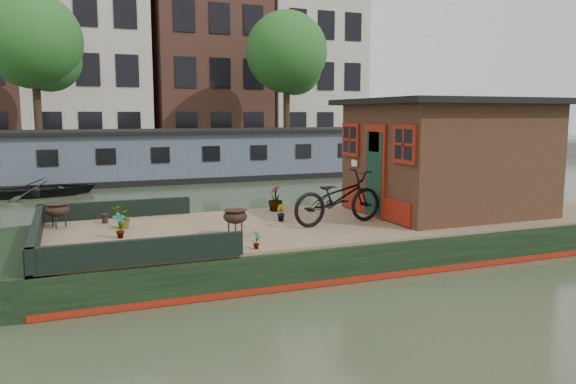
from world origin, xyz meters
name	(u,v)px	position (x,y,z in m)	size (l,w,h in m)	color
ground	(355,250)	(0.00, 0.00, 0.00)	(120.00, 120.00, 0.00)	#333D27
houseboat_hull	(295,242)	(-1.33, 0.00, 0.27)	(14.01, 4.02, 0.60)	black
houseboat_deck	(356,220)	(0.00, 0.00, 0.62)	(11.80, 3.80, 0.05)	#876F53
bow_bulwark	(91,229)	(-5.07, 0.00, 0.82)	(3.00, 4.00, 0.35)	black
cabin	(447,155)	(2.19, 0.00, 1.88)	(4.00, 3.50, 2.42)	black
bicycle	(338,198)	(-0.59, -0.35, 1.16)	(0.68, 1.96, 1.03)	black
potted_plant_a	(120,225)	(-4.62, -0.11, 0.87)	(0.23, 0.16, 0.44)	#9E3A2D
potted_plant_b	(280,213)	(-1.51, 0.33, 0.82)	(0.18, 0.15, 0.33)	maroon
potted_plant_c	(123,218)	(-4.48, 0.73, 0.86)	(0.37, 0.32, 0.41)	brown
potted_plant_d	(275,198)	(-1.19, 1.48, 0.93)	(0.31, 0.31, 0.56)	#984129
potted_plant_e	(256,239)	(-2.70, -1.70, 0.80)	(0.16, 0.11, 0.31)	brown
brazier_front	(235,222)	(-2.72, -0.61, 0.88)	(0.42, 0.42, 0.46)	black
brazier_rear	(58,216)	(-5.60, 1.24, 0.88)	(0.43, 0.43, 0.46)	black
bollard_port	(105,219)	(-4.76, 1.39, 0.74)	(0.16, 0.16, 0.18)	black
bollard_stbd	(79,255)	(-5.31, -1.50, 0.75)	(0.17, 0.17, 0.19)	black
dinghy	(44,185)	(-6.15, 10.81, 0.35)	(2.45, 3.42, 0.71)	black
far_houseboat	(200,156)	(0.00, 14.00, 0.97)	(20.40, 4.40, 2.11)	#485360
quay	(173,157)	(0.00, 20.50, 0.45)	(60.00, 6.00, 0.90)	#47443F
townhouse_row	(152,33)	(0.15, 27.50, 7.90)	(27.25, 8.00, 16.50)	brown
tree_left	(37,46)	(-6.36, 19.07, 5.89)	(4.40, 4.40, 7.40)	#332316
tree_right	(289,56)	(6.14, 19.07, 5.89)	(4.40, 4.40, 7.40)	#332316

